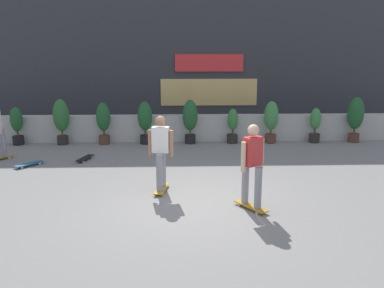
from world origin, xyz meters
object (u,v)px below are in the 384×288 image
object	(u,v)px
skater_by_wall_left	(252,163)
potted_plant_0	(17,124)
potted_plant_8	(355,116)
potted_plant_7	(315,124)
potted_plant_1	(61,118)
potted_plant_6	(271,119)
potted_plant_2	(103,121)
skateboard_aside	(85,158)
skateboard_near_camera	(29,164)
skater_far_left	(161,150)
potted_plant_3	(145,120)
potted_plant_5	(233,125)
potted_plant_4	(190,118)

from	to	relation	value
skater_by_wall_left	potted_plant_0	bearing A→B (deg)	138.76
skater_by_wall_left	potted_plant_8	bearing A→B (deg)	52.07
potted_plant_7	potted_plant_8	size ratio (longest dim) A/B	0.76
potted_plant_1	potted_plant_7	size ratio (longest dim) A/B	1.28
potted_plant_0	potted_plant_1	distance (m)	1.48
potted_plant_6	potted_plant_2	bearing A→B (deg)	180.00
skateboard_aside	potted_plant_0	bearing A→B (deg)	142.12
skateboard_near_camera	skateboard_aside	size ratio (longest dim) A/B	0.90
potted_plant_6	skater_far_left	bearing A→B (deg)	-126.27
potted_plant_6	potted_plant_8	size ratio (longest dim) A/B	0.92
potted_plant_6	potted_plant_1	bearing A→B (deg)	-180.00
skater_far_left	skateboard_near_camera	world-z (taller)	skater_far_left
skateboard_near_camera	potted_plant_3	bearing A→B (deg)	41.94
potted_plant_2	skater_far_left	xyz separation A→B (m)	(2.10, -4.81, 0.14)
potted_plant_2	potted_plant_3	world-z (taller)	potted_plant_3
potted_plant_8	skateboard_aside	xyz separation A→B (m)	(-8.70, -2.07, -0.85)
potted_plant_5	potted_plant_8	distance (m)	4.20
potted_plant_8	skateboard_near_camera	xyz separation A→B (m)	(-10.08, -2.65, -0.85)
potted_plant_3	potted_plant_1	bearing A→B (deg)	180.00
potted_plant_1	skateboard_near_camera	world-z (taller)	potted_plant_1
skater_far_left	potted_plant_0	bearing A→B (deg)	135.84
potted_plant_5	skater_far_left	size ratio (longest dim) A/B	0.69
potted_plant_3	potted_plant_5	bearing A→B (deg)	0.00
potted_plant_5	skateboard_near_camera	size ratio (longest dim) A/B	1.59
potted_plant_5	potted_plant_3	bearing A→B (deg)	-180.00
potted_plant_4	skater_by_wall_left	distance (m)	6.01
potted_plant_2	potted_plant_7	xyz separation A→B (m)	(7.15, 0.00, -0.18)
potted_plant_1	potted_plant_2	xyz separation A→B (m)	(1.38, 0.00, -0.09)
potted_plant_6	skateboard_aside	bearing A→B (deg)	-160.40
potted_plant_3	potted_plant_7	size ratio (longest dim) A/B	1.21
potted_plant_5	potted_plant_2	bearing A→B (deg)	180.00
potted_plant_0	potted_plant_7	distance (m)	10.00
potted_plant_3	skateboard_near_camera	distance (m)	4.04
potted_plant_1	potted_plant_7	world-z (taller)	potted_plant_1
skater_by_wall_left	skateboard_aside	xyz separation A→B (m)	(-4.09, 3.85, -0.88)
potted_plant_2	potted_plant_6	distance (m)	5.63
potted_plant_5	potted_plant_1	bearing A→B (deg)	-180.00
potted_plant_8	skateboard_near_camera	size ratio (longest dim) A/B	2.10
potted_plant_1	skateboard_aside	distance (m)	2.53
skater_by_wall_left	skateboard_near_camera	world-z (taller)	skater_by_wall_left
potted_plant_2	potted_plant_0	bearing A→B (deg)	180.00
potted_plant_7	potted_plant_8	bearing A→B (deg)	-0.00
skateboard_near_camera	skater_far_left	bearing A→B (deg)	-30.53
potted_plant_5	skater_by_wall_left	xyz separation A→B (m)	(-0.43, -5.92, 0.33)
potted_plant_5	skater_by_wall_left	distance (m)	5.94
potted_plant_7	potted_plant_8	xyz separation A→B (m)	(1.37, -0.00, 0.28)
potted_plant_5	potted_plant_7	bearing A→B (deg)	0.00
skateboard_aside	potted_plant_8	bearing A→B (deg)	13.40
potted_plant_7	skater_by_wall_left	distance (m)	6.76
potted_plant_2	potted_plant_6	bearing A→B (deg)	0.00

